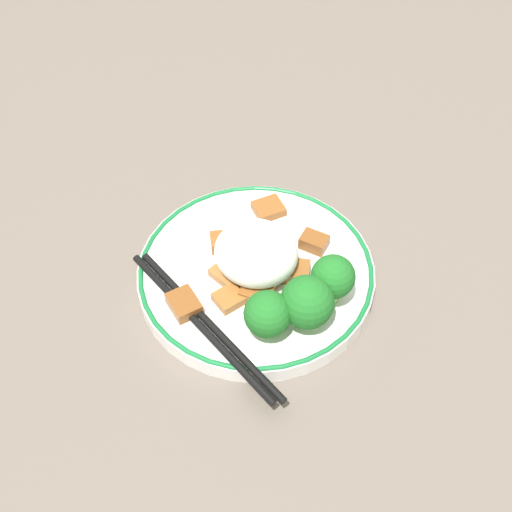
# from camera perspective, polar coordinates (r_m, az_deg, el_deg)

# --- Properties ---
(ground_plane) EXTENTS (3.00, 3.00, 0.00)m
(ground_plane) POSITION_cam_1_polar(r_m,az_deg,el_deg) (0.70, 0.00, -1.97)
(ground_plane) COLOR #665B51
(plate) EXTENTS (0.23, 0.23, 0.02)m
(plate) POSITION_cam_1_polar(r_m,az_deg,el_deg) (0.69, 0.00, -1.43)
(plate) COLOR white
(plate) RESTS_ON ground_plane
(rice_mound) EXTENTS (0.08, 0.08, 0.05)m
(rice_mound) POSITION_cam_1_polar(r_m,az_deg,el_deg) (0.67, -0.08, 0.42)
(rice_mound) COLOR white
(rice_mound) RESTS_ON plate
(broccoli_back_left) EXTENTS (0.04, 0.04, 0.05)m
(broccoli_back_left) POSITION_cam_1_polar(r_m,az_deg,el_deg) (0.62, 0.93, -4.68)
(broccoli_back_left) COLOR #72AD4C
(broccoli_back_left) RESTS_ON plate
(broccoli_back_center) EXTENTS (0.05, 0.05, 0.06)m
(broccoli_back_center) POSITION_cam_1_polar(r_m,az_deg,el_deg) (0.62, 4.11, -3.72)
(broccoli_back_center) COLOR #72AD4C
(broccoli_back_center) RESTS_ON plate
(broccoli_back_right) EXTENTS (0.04, 0.04, 0.05)m
(broccoli_back_right) POSITION_cam_1_polar(r_m,az_deg,el_deg) (0.64, 6.16, -1.74)
(broccoli_back_right) COLOR #72AD4C
(broccoli_back_right) RESTS_ON plate
(meat_near_front) EXTENTS (0.04, 0.04, 0.01)m
(meat_near_front) POSITION_cam_1_polar(r_m,az_deg,el_deg) (0.70, -2.10, 1.19)
(meat_near_front) COLOR brown
(meat_near_front) RESTS_ON plate
(meat_near_left) EXTENTS (0.03, 0.02, 0.01)m
(meat_near_left) POSITION_cam_1_polar(r_m,az_deg,el_deg) (0.70, 4.66, 1.12)
(meat_near_left) COLOR brown
(meat_near_left) RESTS_ON plate
(meat_near_right) EXTENTS (0.03, 0.03, 0.01)m
(meat_near_right) POSITION_cam_1_polar(r_m,az_deg,el_deg) (0.66, -2.34, -3.33)
(meat_near_right) COLOR #995B28
(meat_near_right) RESTS_ON plate
(meat_near_back) EXTENTS (0.03, 0.04, 0.01)m
(meat_near_back) POSITION_cam_1_polar(r_m,az_deg,el_deg) (0.66, 0.19, -2.66)
(meat_near_back) COLOR brown
(meat_near_back) RESTS_ON plate
(meat_on_rice_edge) EXTENTS (0.04, 0.04, 0.01)m
(meat_on_rice_edge) POSITION_cam_1_polar(r_m,az_deg,el_deg) (0.73, 1.01, 3.81)
(meat_on_rice_edge) COLOR brown
(meat_on_rice_edge) RESTS_ON plate
(meat_mid_left) EXTENTS (0.04, 0.03, 0.01)m
(meat_mid_left) POSITION_cam_1_polar(r_m,az_deg,el_deg) (0.67, 3.09, -1.25)
(meat_mid_left) COLOR brown
(meat_mid_left) RESTS_ON plate
(meat_mid_right) EXTENTS (0.04, 0.04, 0.01)m
(meat_mid_right) POSITION_cam_1_polar(r_m,az_deg,el_deg) (0.65, -5.79, -3.86)
(meat_mid_right) COLOR brown
(meat_mid_right) RESTS_ON plate
(meat_far_scatter) EXTENTS (0.03, 0.03, 0.01)m
(meat_far_scatter) POSITION_cam_1_polar(r_m,az_deg,el_deg) (0.67, -2.41, -1.50)
(meat_far_scatter) COLOR #9E6633
(meat_far_scatter) RESTS_ON plate
(chopsticks) EXTENTS (0.20, 0.07, 0.01)m
(chopsticks) POSITION_cam_1_polar(r_m,az_deg,el_deg) (0.64, -4.32, -5.37)
(chopsticks) COLOR black
(chopsticks) RESTS_ON plate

